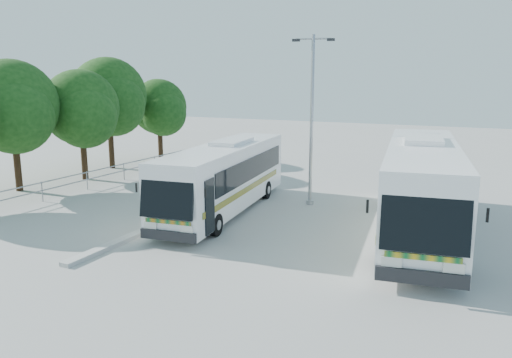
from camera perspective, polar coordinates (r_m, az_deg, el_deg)
The scene contains 10 objects.
ground at distance 20.41m, azimuth -4.19°, elevation -5.54°, with size 100.00×100.00×0.00m, color #9E9E99.
kerb_divider at distance 23.19m, azimuth -6.66°, elevation -3.32°, with size 0.40×16.00×0.15m, color #B2B2AD.
railing at distance 29.25m, azimuth -17.41°, elevation 0.65°, with size 0.06×22.00×1.00m.
tree_far_b at distance 29.15m, azimuth -26.04°, elevation 7.57°, with size 5.33×5.03×6.96m.
tree_far_c at distance 31.09m, azimuth -19.30°, elevation 7.68°, with size 4.97×4.69×6.49m.
tree_far_d at distance 34.57m, azimuth -16.42°, elevation 9.10°, with size 5.62×5.30×7.33m.
tree_far_e at distance 37.66m, azimuth -10.94°, elevation 8.09°, with size 4.54×4.28×5.92m.
coach_main at distance 22.39m, azimuth -3.60°, elevation 0.34°, with size 3.52×11.03×3.01m.
coach_adjacent at distance 20.25m, azimuth 18.37°, elevation -0.69°, with size 4.33×12.72×3.46m.
lamppost at distance 23.52m, azimuth 6.39°, elevation 7.49°, with size 1.92×0.57×7.90m.
Camera 1 is at (9.80, -16.89, 5.94)m, focal length 35.00 mm.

